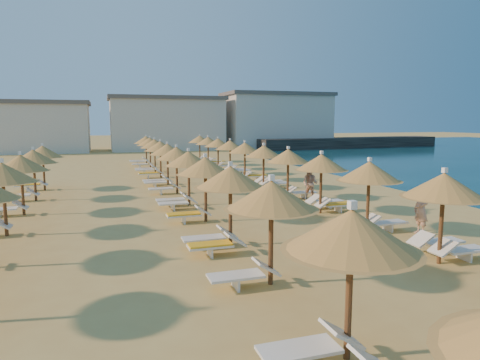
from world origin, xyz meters
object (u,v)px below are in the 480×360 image
object	(u,v)px
jetty	(350,143)
beachgoer_a	(421,209)
parasol_row_east	(275,154)
parasol_row_west	(182,157)
beachgoer_b	(310,183)

from	to	relation	value
jetty	beachgoer_a	xyz separation A→B (m)	(-24.59, -43.98, 0.15)
parasol_row_east	parasol_row_west	world-z (taller)	same
parasol_row_west	beachgoer_a	bearing A→B (deg)	-54.29
jetty	parasol_row_west	size ratio (longest dim) A/B	0.74
beachgoer_b	parasol_row_east	bearing A→B (deg)	165.25
jetty	beachgoer_b	size ratio (longest dim) A/B	17.70
beachgoer_b	parasol_row_west	bearing A→B (deg)	-149.24
parasol_row_east	parasol_row_west	xyz separation A→B (m)	(-5.12, 0.00, 0.00)
parasol_row_west	beachgoer_a	size ratio (longest dim) A/B	22.57
parasol_row_east	beachgoer_b	world-z (taller)	parasol_row_east
beachgoer_b	beachgoer_a	bearing A→B (deg)	-33.90
parasol_row_west	jetty	bearing A→B (deg)	47.69
parasol_row_east	beachgoer_b	size ratio (longest dim) A/B	24.04
parasol_row_east	beachgoer_b	xyz separation A→B (m)	(1.02, -2.24, -1.34)
parasol_row_west	beachgoer_b	distance (m)	6.67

